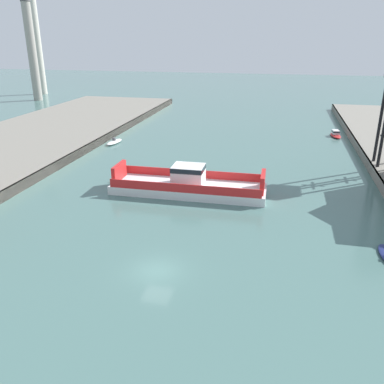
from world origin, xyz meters
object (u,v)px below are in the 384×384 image
Objects in this scene: moored_boat_near_right at (336,134)px; smokestack_distant_b at (31,46)px; smokestack_distant_a at (36,31)px; moored_boat_near_left at (114,142)px; chain_ferry at (188,185)px.

moored_boat_near_right is 93.84m from smokestack_distant_b.
smokestack_distant_b is at bearing -64.56° from smokestack_distant_a.
smokestack_distant_a reaches higher than moored_boat_near_left.
moored_boat_near_left is 82.12m from smokestack_distant_a.
moored_boat_near_left is at bearing -159.94° from moored_boat_near_right.
smokestack_distant_b is (6.47, -13.60, -4.47)m from smokestack_distant_a.
smokestack_distant_a is at bearing 115.44° from smokestack_distant_b.
chain_ferry is 95.75m from smokestack_distant_b.
moored_boat_near_right is (41.62, 15.19, 0.15)m from moored_boat_near_left.
moored_boat_near_right is at bearing 20.06° from moored_boat_near_left.
smokestack_distant_a is at bearing 130.62° from moored_boat_near_left.
chain_ferry is 3.78× the size of moored_boat_near_right.
smokestack_distant_a is 1.29× the size of smokestack_distant_b.
smokestack_distant_a is 15.71m from smokestack_distant_b.
moored_boat_near_left is at bearing -45.90° from smokestack_distant_b.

